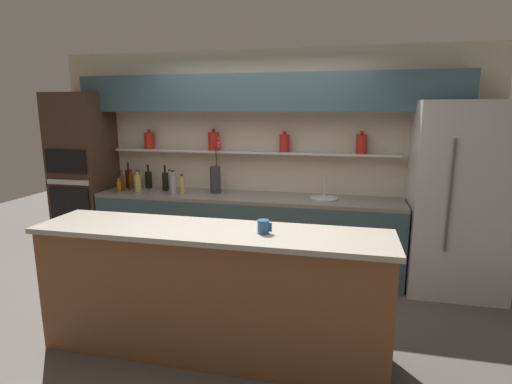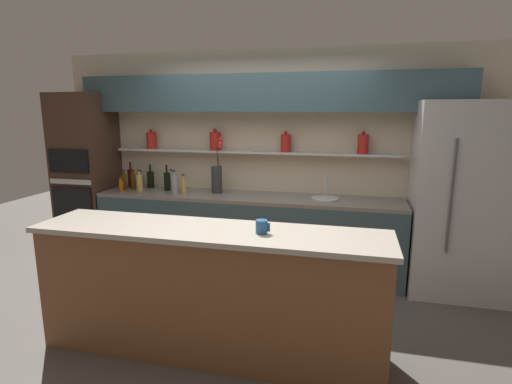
# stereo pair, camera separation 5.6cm
# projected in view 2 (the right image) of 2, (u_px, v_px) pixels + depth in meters

# --- Properties ---
(ground_plane) EXTENTS (12.00, 12.00, 0.00)m
(ground_plane) POSITION_uv_depth(u_px,v_px,m) (228.00, 322.00, 3.64)
(ground_plane) COLOR #4C4742
(back_wall_unit) EXTENTS (5.20, 0.44, 2.60)m
(back_wall_unit) POSITION_uv_depth(u_px,v_px,m) (265.00, 140.00, 4.78)
(back_wall_unit) COLOR beige
(back_wall_unit) RESTS_ON ground_plane
(back_counter_unit) EXTENTS (3.57, 0.62, 0.92)m
(back_counter_unit) POSITION_uv_depth(u_px,v_px,m) (247.00, 233.00, 4.76)
(back_counter_unit) COLOR #334C56
(back_counter_unit) RESTS_ON ground_plane
(island_counter) EXTENTS (2.73, 0.61, 1.02)m
(island_counter) POSITION_uv_depth(u_px,v_px,m) (210.00, 291.00, 3.12)
(island_counter) COLOR brown
(island_counter) RESTS_ON ground_plane
(refrigerator) EXTENTS (0.95, 0.73, 2.00)m
(refrigerator) POSITION_uv_depth(u_px,v_px,m) (460.00, 200.00, 4.08)
(refrigerator) COLOR #B7B7BC
(refrigerator) RESTS_ON ground_plane
(oven_tower) EXTENTS (0.64, 0.64, 2.11)m
(oven_tower) POSITION_uv_depth(u_px,v_px,m) (87.00, 177.00, 5.13)
(oven_tower) COLOR #3D281E
(oven_tower) RESTS_ON ground_plane
(flower_vase) EXTENTS (0.14, 0.13, 0.67)m
(flower_vase) POSITION_uv_depth(u_px,v_px,m) (217.00, 178.00, 4.78)
(flower_vase) COLOR #2D2D33
(flower_vase) RESTS_ON back_counter_unit
(sink_fixture) EXTENTS (0.30, 0.30, 0.25)m
(sink_fixture) POSITION_uv_depth(u_px,v_px,m) (325.00, 197.00, 4.46)
(sink_fixture) COLOR #B7B7BC
(sink_fixture) RESTS_ON back_counter_unit
(bottle_sauce_0) EXTENTS (0.05, 0.05, 0.19)m
(bottle_sauce_0) POSITION_uv_depth(u_px,v_px,m) (121.00, 185.00, 4.88)
(bottle_sauce_0) COLOR #9E4C0A
(bottle_sauce_0) RESTS_ON back_counter_unit
(bottle_spirit_1) EXTENTS (0.06, 0.06, 0.24)m
(bottle_spirit_1) POSITION_uv_depth(u_px,v_px,m) (184.00, 186.00, 4.73)
(bottle_spirit_1) COLOR tan
(bottle_spirit_1) RESTS_ON back_counter_unit
(bottle_spirit_2) EXTENTS (0.08, 0.08, 0.27)m
(bottle_spirit_2) POSITION_uv_depth(u_px,v_px,m) (140.00, 183.00, 4.87)
(bottle_spirit_2) COLOR tan
(bottle_spirit_2) RESTS_ON back_counter_unit
(bottle_spirit_3) EXTENTS (0.07, 0.07, 0.29)m
(bottle_spirit_3) POSITION_uv_depth(u_px,v_px,m) (175.00, 184.00, 4.72)
(bottle_spirit_3) COLOR gray
(bottle_spirit_3) RESTS_ON back_counter_unit
(bottle_wine_4) EXTENTS (0.07, 0.07, 0.32)m
(bottle_wine_4) POSITION_uv_depth(u_px,v_px,m) (167.00, 181.00, 4.95)
(bottle_wine_4) COLOR black
(bottle_wine_4) RESTS_ON back_counter_unit
(bottle_spirit_5) EXTENTS (0.06, 0.06, 0.25)m
(bottle_spirit_5) POSITION_uv_depth(u_px,v_px,m) (133.00, 181.00, 5.04)
(bottle_spirit_5) COLOR #4C2D0C
(bottle_spirit_5) RESTS_ON back_counter_unit
(bottle_spirit_6) EXTENTS (0.07, 0.07, 0.25)m
(bottle_spirit_6) POSITION_uv_depth(u_px,v_px,m) (172.00, 181.00, 5.02)
(bottle_spirit_6) COLOR gray
(bottle_spirit_6) RESTS_ON back_counter_unit
(bottle_wine_7) EXTENTS (0.09, 0.09, 0.30)m
(bottle_wine_7) POSITION_uv_depth(u_px,v_px,m) (151.00, 179.00, 5.12)
(bottle_wine_7) COLOR black
(bottle_wine_7) RESTS_ON back_counter_unit
(bottle_wine_8) EXTENTS (0.08, 0.08, 0.32)m
(bottle_wine_8) POSITION_uv_depth(u_px,v_px,m) (131.00, 178.00, 5.17)
(bottle_wine_8) COLOR #380C0C
(bottle_wine_8) RESTS_ON back_counter_unit
(bottle_spirit_9) EXTENTS (0.06, 0.06, 0.25)m
(bottle_spirit_9) POSITION_uv_depth(u_px,v_px,m) (124.00, 182.00, 4.99)
(bottle_spirit_9) COLOR #4C2D0C
(bottle_spirit_9) RESTS_ON back_counter_unit
(bottle_oil_10) EXTENTS (0.06, 0.06, 0.23)m
(bottle_oil_10) POSITION_uv_depth(u_px,v_px,m) (141.00, 181.00, 5.11)
(bottle_oil_10) COLOR olive
(bottle_oil_10) RESTS_ON back_counter_unit
(coffee_mug) EXTENTS (0.11, 0.09, 0.10)m
(coffee_mug) POSITION_uv_depth(u_px,v_px,m) (262.00, 227.00, 2.89)
(coffee_mug) COLOR #235184
(coffee_mug) RESTS_ON island_counter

